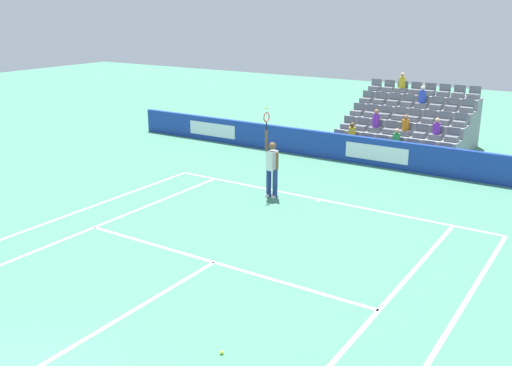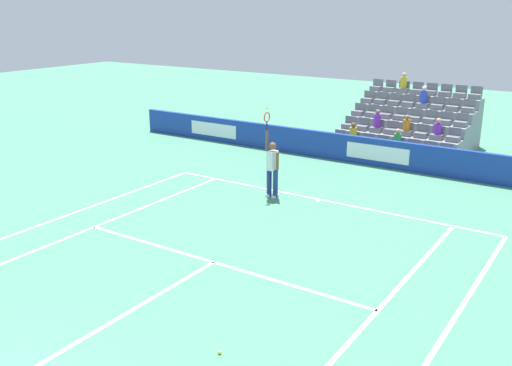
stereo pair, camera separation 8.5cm
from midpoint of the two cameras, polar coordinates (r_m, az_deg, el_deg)
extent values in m
cube|color=white|center=(18.17, 6.19, -1.63)|extent=(10.97, 0.10, 0.01)
cube|color=white|center=(13.83, -4.34, -7.83)|extent=(8.23, 0.10, 0.01)
cube|color=white|center=(11.75, -14.07, -13.18)|extent=(0.10, 6.40, 0.01)
cube|color=white|center=(16.20, -17.05, -4.71)|extent=(0.10, 11.89, 0.01)
cube|color=white|center=(11.67, 10.98, -13.19)|extent=(0.10, 11.89, 0.01)
cube|color=white|center=(17.23, -20.01, -3.69)|extent=(0.10, 11.89, 0.01)
cube|color=white|center=(11.33, 17.61, -14.75)|extent=(0.10, 11.89, 0.01)
cube|color=white|center=(18.08, 6.04, -1.72)|extent=(0.10, 0.20, 0.01)
cube|color=#193899|center=(22.17, 11.80, 2.98)|extent=(23.13, 0.20, 1.05)
cube|color=white|center=(22.07, 11.69, 2.92)|extent=(2.47, 0.01, 0.59)
cube|color=white|center=(25.78, -4.46, 5.28)|extent=(2.47, 0.01, 0.59)
cylinder|color=navy|center=(18.13, 1.76, -0.10)|extent=(0.16, 0.16, 0.90)
cylinder|color=navy|center=(18.25, 1.14, 0.04)|extent=(0.16, 0.16, 0.90)
cube|color=white|center=(18.25, 1.75, -1.32)|extent=(0.13, 0.27, 0.08)
cube|color=white|center=(18.38, 1.13, -1.18)|extent=(0.13, 0.27, 0.08)
cube|color=white|center=(17.98, 1.47, 2.25)|extent=(0.24, 0.37, 0.60)
sphere|color=brown|center=(17.87, 1.48, 3.68)|extent=(0.24, 0.24, 0.24)
cylinder|color=brown|center=(17.95, 0.90, 4.24)|extent=(0.09, 0.09, 0.62)
cylinder|color=brown|center=(17.82, 1.96, 2.17)|extent=(0.09, 0.09, 0.56)
cylinder|color=black|center=(17.86, 0.91, 5.65)|extent=(0.04, 0.04, 0.28)
torus|color=red|center=(17.80, 0.91, 6.53)|extent=(0.04, 0.31, 0.31)
sphere|color=#D1E533|center=(17.75, 0.92, 7.42)|extent=(0.07, 0.07, 0.07)
cube|color=gray|center=(23.22, 12.73, 2.77)|extent=(4.96, 0.95, 0.42)
cube|color=slate|center=(22.52, 17.94, 2.71)|extent=(0.48, 0.44, 0.20)
cube|color=slate|center=(22.65, 18.14, 3.43)|extent=(0.48, 0.04, 0.30)
cube|color=slate|center=(22.68, 16.44, 2.95)|extent=(0.48, 0.44, 0.20)
cube|color=slate|center=(22.81, 16.64, 3.65)|extent=(0.48, 0.04, 0.30)
cube|color=slate|center=(22.86, 14.96, 3.17)|extent=(0.48, 0.44, 0.20)
cube|color=slate|center=(22.99, 15.17, 3.88)|extent=(0.48, 0.04, 0.30)
cube|color=slate|center=(23.05, 13.50, 3.40)|extent=(0.48, 0.44, 0.20)
cube|color=slate|center=(23.18, 13.71, 4.09)|extent=(0.48, 0.04, 0.30)
cube|color=slate|center=(23.25, 12.07, 3.62)|extent=(0.48, 0.44, 0.20)
cube|color=slate|center=(23.38, 12.29, 4.30)|extent=(0.48, 0.04, 0.30)
cube|color=slate|center=(23.47, 10.66, 3.83)|extent=(0.48, 0.44, 0.20)
cube|color=slate|center=(23.60, 10.88, 4.51)|extent=(0.48, 0.04, 0.30)
cube|color=slate|center=(23.71, 9.28, 4.03)|extent=(0.48, 0.44, 0.20)
cube|color=slate|center=(23.83, 9.50, 4.71)|extent=(0.48, 0.04, 0.30)
cube|color=slate|center=(23.96, 7.92, 4.23)|extent=(0.48, 0.44, 0.20)
cube|color=slate|center=(24.08, 8.15, 4.90)|extent=(0.48, 0.04, 0.30)
cube|color=gray|center=(24.04, 13.57, 3.71)|extent=(4.96, 0.95, 0.84)
cube|color=slate|center=(23.33, 18.67, 4.19)|extent=(0.48, 0.44, 0.20)
cube|color=slate|center=(23.46, 18.86, 4.87)|extent=(0.48, 0.04, 0.30)
cube|color=slate|center=(23.48, 17.22, 4.40)|extent=(0.48, 0.44, 0.20)
cube|color=slate|center=(23.62, 17.41, 5.08)|extent=(0.48, 0.04, 0.30)
cube|color=slate|center=(23.65, 15.78, 4.62)|extent=(0.48, 0.44, 0.20)
cube|color=slate|center=(23.79, 15.97, 5.29)|extent=(0.48, 0.04, 0.30)
cube|color=slate|center=(23.83, 14.36, 4.82)|extent=(0.48, 0.44, 0.20)
cube|color=slate|center=(23.97, 14.56, 5.49)|extent=(0.48, 0.04, 0.30)
cube|color=slate|center=(24.03, 12.96, 5.02)|extent=(0.48, 0.44, 0.20)
cube|color=slate|center=(24.17, 13.17, 5.68)|extent=(0.48, 0.04, 0.30)
cube|color=slate|center=(24.25, 11.59, 5.22)|extent=(0.48, 0.44, 0.20)
cube|color=slate|center=(24.38, 11.80, 5.87)|extent=(0.48, 0.04, 0.30)
cube|color=slate|center=(24.47, 10.24, 5.40)|extent=(0.48, 0.44, 0.20)
cube|color=slate|center=(24.60, 10.45, 6.05)|extent=(0.48, 0.04, 0.30)
cube|color=slate|center=(24.71, 8.91, 5.59)|extent=(0.48, 0.44, 0.20)
cube|color=slate|center=(24.84, 9.13, 6.22)|extent=(0.48, 0.04, 0.30)
cube|color=gray|center=(24.88, 14.36, 4.60)|extent=(4.96, 0.95, 1.26)
cube|color=slate|center=(24.15, 19.36, 5.56)|extent=(0.48, 0.44, 0.20)
cube|color=slate|center=(24.29, 19.54, 6.21)|extent=(0.48, 0.04, 0.30)
cube|color=slate|center=(24.30, 17.94, 5.76)|extent=(0.48, 0.44, 0.20)
cube|color=slate|center=(24.44, 18.13, 6.41)|extent=(0.48, 0.04, 0.30)
cube|color=slate|center=(24.46, 16.54, 5.96)|extent=(0.48, 0.44, 0.20)
cube|color=slate|center=(24.60, 16.73, 6.60)|extent=(0.48, 0.04, 0.30)
cube|color=slate|center=(24.64, 15.16, 6.15)|extent=(0.48, 0.44, 0.20)
cube|color=slate|center=(24.78, 15.36, 6.79)|extent=(0.48, 0.04, 0.30)
cube|color=slate|center=(24.83, 13.80, 6.34)|extent=(0.48, 0.44, 0.20)
cube|color=slate|center=(24.97, 14.00, 6.97)|extent=(0.48, 0.04, 0.30)
cube|color=slate|center=(25.04, 12.46, 6.52)|extent=(0.48, 0.44, 0.20)
cube|color=slate|center=(25.18, 12.66, 7.14)|extent=(0.48, 0.04, 0.30)
cube|color=slate|center=(25.26, 11.14, 6.69)|extent=(0.48, 0.44, 0.20)
cube|color=slate|center=(25.40, 11.35, 7.31)|extent=(0.48, 0.04, 0.30)
cube|color=slate|center=(25.49, 9.85, 6.86)|extent=(0.48, 0.44, 0.20)
cube|color=slate|center=(25.63, 10.06, 7.47)|extent=(0.48, 0.04, 0.30)
cube|color=gray|center=(25.72, 15.09, 5.42)|extent=(4.96, 0.95, 1.68)
cube|color=slate|center=(24.98, 20.00, 6.84)|extent=(0.48, 0.44, 0.20)
cube|color=slate|center=(25.14, 20.17, 7.47)|extent=(0.48, 0.04, 0.30)
cube|color=slate|center=(25.13, 18.63, 7.04)|extent=(0.48, 0.44, 0.20)
cube|color=slate|center=(25.28, 18.80, 7.65)|extent=(0.48, 0.04, 0.30)
cube|color=slate|center=(25.29, 17.26, 7.22)|extent=(0.48, 0.44, 0.20)
cube|color=slate|center=(25.44, 17.44, 7.83)|extent=(0.48, 0.04, 0.30)
cube|color=slate|center=(25.46, 15.92, 7.40)|extent=(0.48, 0.44, 0.20)
cube|color=slate|center=(25.61, 16.10, 8.01)|extent=(0.48, 0.04, 0.30)
cube|color=slate|center=(25.65, 14.59, 7.57)|extent=(0.48, 0.44, 0.20)
cube|color=slate|center=(25.79, 14.78, 8.17)|extent=(0.48, 0.04, 0.30)
cube|color=slate|center=(25.84, 13.29, 7.74)|extent=(0.48, 0.44, 0.20)
cube|color=slate|center=(25.99, 13.48, 8.33)|extent=(0.48, 0.04, 0.30)
cube|color=slate|center=(26.06, 12.00, 7.90)|extent=(0.48, 0.44, 0.20)
cube|color=slate|center=(26.20, 12.20, 8.49)|extent=(0.48, 0.04, 0.30)
cube|color=slate|center=(26.28, 10.73, 8.05)|extent=(0.48, 0.44, 0.20)
cube|color=slate|center=(26.43, 10.93, 8.64)|extent=(0.48, 0.04, 0.30)
cube|color=gray|center=(26.57, 15.78, 6.20)|extent=(4.96, 0.95, 2.10)
cube|color=slate|center=(25.84, 20.60, 8.04)|extent=(0.48, 0.44, 0.20)
cube|color=slate|center=(26.00, 20.76, 8.64)|extent=(0.48, 0.04, 0.30)
cube|color=slate|center=(25.98, 19.27, 8.22)|extent=(0.48, 0.44, 0.20)
cube|color=slate|center=(26.13, 19.43, 8.81)|extent=(0.48, 0.04, 0.30)
cube|color=slate|center=(26.13, 17.94, 8.40)|extent=(0.48, 0.44, 0.20)
cube|color=slate|center=(26.29, 18.11, 8.98)|extent=(0.48, 0.04, 0.30)
cube|color=slate|center=(26.30, 16.63, 8.56)|extent=(0.48, 0.44, 0.20)
cube|color=slate|center=(26.45, 16.81, 9.15)|extent=(0.48, 0.04, 0.30)
cube|color=slate|center=(26.48, 15.34, 8.73)|extent=(0.48, 0.44, 0.20)
cube|color=slate|center=(26.63, 15.52, 9.30)|extent=(0.48, 0.04, 0.30)
cube|color=slate|center=(26.67, 14.07, 8.88)|extent=(0.48, 0.44, 0.20)
cube|color=slate|center=(26.82, 14.25, 9.45)|extent=(0.48, 0.04, 0.30)
cube|color=slate|center=(26.88, 12.81, 9.03)|extent=(0.48, 0.44, 0.20)
cube|color=slate|center=(27.03, 13.00, 9.60)|extent=(0.48, 0.04, 0.30)
cube|color=slate|center=(27.10, 11.57, 9.17)|extent=(0.48, 0.44, 0.20)
cube|color=slate|center=(27.25, 11.76, 9.73)|extent=(0.48, 0.04, 0.30)
cylinder|color=blue|center=(25.45, 16.02, 8.20)|extent=(0.28, 0.28, 0.51)
sphere|color=beige|center=(25.40, 16.09, 8.98)|extent=(0.20, 0.20, 0.20)
cylinder|color=orange|center=(23.82, 14.45, 5.58)|extent=(0.28, 0.28, 0.43)
sphere|color=#9E7251|center=(23.76, 14.51, 6.32)|extent=(0.20, 0.20, 0.20)
cylinder|color=purple|center=(23.46, 17.32, 5.17)|extent=(0.28, 0.28, 0.43)
sphere|color=#D3A884|center=(23.40, 17.39, 5.92)|extent=(0.20, 0.20, 0.20)
cylinder|color=yellow|center=(26.67, 14.16, 9.61)|extent=(0.28, 0.28, 0.48)
sphere|color=#D3A884|center=(26.63, 14.21, 10.33)|extent=(0.20, 0.20, 0.20)
cylinder|color=yellow|center=(23.68, 9.37, 4.87)|extent=(0.28, 0.28, 0.49)
sphere|color=brown|center=(23.61, 9.41, 5.70)|extent=(0.20, 0.20, 0.20)
cylinder|color=purple|center=(24.22, 11.68, 6.08)|extent=(0.28, 0.28, 0.53)
sphere|color=#9E7251|center=(24.15, 11.74, 6.92)|extent=(0.20, 0.20, 0.20)
cylinder|color=green|center=(23.02, 13.60, 4.22)|extent=(0.28, 0.28, 0.46)
sphere|color=#D3A884|center=(22.95, 13.66, 5.02)|extent=(0.20, 0.20, 0.20)
sphere|color=#D1E533|center=(10.52, -3.65, -16.38)|extent=(0.07, 0.07, 0.07)
camera|label=1|loc=(0.04, -90.15, -0.05)|focal=40.46mm
camera|label=2|loc=(0.04, 89.85, 0.05)|focal=40.46mm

